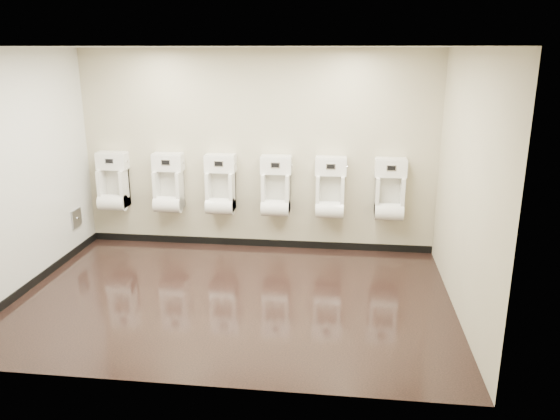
{
  "coord_description": "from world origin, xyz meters",
  "views": [
    {
      "loc": [
        1.22,
        -5.7,
        2.78
      ],
      "look_at": [
        0.48,
        0.55,
        0.92
      ],
      "focal_mm": 35.0,
      "sensor_mm": 36.0,
      "label": 1
    }
  ],
  "objects_px": {
    "access_panel": "(76,218)",
    "urinal_4": "(330,192)",
    "urinal_0": "(113,186)",
    "urinal_1": "(169,187)",
    "urinal_3": "(276,190)",
    "urinal_2": "(220,189)",
    "urinal_5": "(390,194)"
  },
  "relations": [
    {
      "from": "urinal_3",
      "to": "access_panel",
      "type": "bearing_deg",
      "value": -171.71
    },
    {
      "from": "urinal_0",
      "to": "access_panel",
      "type": "bearing_deg",
      "value": -134.84
    },
    {
      "from": "urinal_2",
      "to": "urinal_4",
      "type": "bearing_deg",
      "value": 0.0
    },
    {
      "from": "urinal_2",
      "to": "urinal_3",
      "type": "bearing_deg",
      "value": 0.0
    },
    {
      "from": "urinal_1",
      "to": "urinal_4",
      "type": "height_order",
      "value": "same"
    },
    {
      "from": "urinal_0",
      "to": "urinal_2",
      "type": "height_order",
      "value": "same"
    },
    {
      "from": "urinal_3",
      "to": "urinal_5",
      "type": "bearing_deg",
      "value": 0.0
    },
    {
      "from": "urinal_0",
      "to": "urinal_4",
      "type": "distance_m",
      "value": 3.13
    },
    {
      "from": "urinal_4",
      "to": "urinal_5",
      "type": "xyz_separation_m",
      "value": [
        0.81,
        0.0,
        0.0
      ]
    },
    {
      "from": "urinal_0",
      "to": "urinal_2",
      "type": "distance_m",
      "value": 1.58
    },
    {
      "from": "urinal_1",
      "to": "urinal_2",
      "type": "bearing_deg",
      "value": 0.0
    },
    {
      "from": "urinal_0",
      "to": "urinal_4",
      "type": "relative_size",
      "value": 1.0
    },
    {
      "from": "urinal_1",
      "to": "urinal_3",
      "type": "relative_size",
      "value": 1.0
    },
    {
      "from": "urinal_1",
      "to": "urinal_2",
      "type": "height_order",
      "value": "same"
    },
    {
      "from": "urinal_0",
      "to": "urinal_3",
      "type": "height_order",
      "value": "same"
    },
    {
      "from": "urinal_4",
      "to": "urinal_0",
      "type": "bearing_deg",
      "value": 180.0
    },
    {
      "from": "urinal_3",
      "to": "urinal_5",
      "type": "height_order",
      "value": "same"
    },
    {
      "from": "access_panel",
      "to": "urinal_4",
      "type": "height_order",
      "value": "urinal_4"
    },
    {
      "from": "urinal_0",
      "to": "urinal_5",
      "type": "height_order",
      "value": "same"
    },
    {
      "from": "urinal_1",
      "to": "urinal_4",
      "type": "bearing_deg",
      "value": 0.0
    },
    {
      "from": "urinal_2",
      "to": "urinal_5",
      "type": "xyz_separation_m",
      "value": [
        2.35,
        0.0,
        0.0
      ]
    },
    {
      "from": "urinal_2",
      "to": "urinal_0",
      "type": "bearing_deg",
      "value": 180.0
    },
    {
      "from": "urinal_5",
      "to": "urinal_0",
      "type": "bearing_deg",
      "value": 180.0
    },
    {
      "from": "urinal_1",
      "to": "urinal_3",
      "type": "xyz_separation_m",
      "value": [
        1.55,
        0.0,
        0.0
      ]
    },
    {
      "from": "urinal_4",
      "to": "urinal_1",
      "type": "bearing_deg",
      "value": 180.0
    },
    {
      "from": "access_panel",
      "to": "urinal_3",
      "type": "relative_size",
      "value": 0.3
    },
    {
      "from": "urinal_0",
      "to": "urinal_3",
      "type": "distance_m",
      "value": 2.37
    },
    {
      "from": "urinal_1",
      "to": "access_panel",
      "type": "bearing_deg",
      "value": -161.78
    },
    {
      "from": "urinal_5",
      "to": "access_panel",
      "type": "bearing_deg",
      "value": -174.68
    },
    {
      "from": "urinal_0",
      "to": "urinal_3",
      "type": "relative_size",
      "value": 1.0
    },
    {
      "from": "urinal_2",
      "to": "urinal_5",
      "type": "height_order",
      "value": "same"
    },
    {
      "from": "urinal_0",
      "to": "urinal_4",
      "type": "xyz_separation_m",
      "value": [
        3.13,
        0.0,
        0.0
      ]
    }
  ]
}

